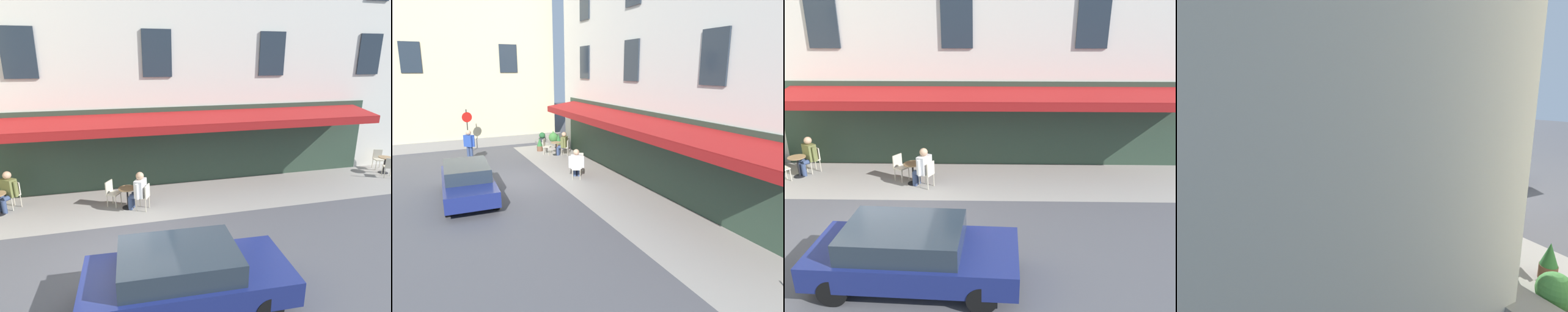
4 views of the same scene
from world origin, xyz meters
TOP-DOWN VIEW (x-y plane):
  - ground_plane at (0.00, 0.00)m, footprint 70.00×70.00m
  - sidewalk_cafe_terrace at (-3.25, -3.40)m, footprint 20.50×3.20m
  - cafe_building_facade at (-4.00, -9.49)m, footprint 20.00×10.70m
  - cafe_table_near_entrance at (-0.23, -3.04)m, footprint 0.60×0.60m
  - cafe_chair_cream_by_window at (-0.80, -2.76)m, footprint 0.54×0.54m
  - cafe_chair_cream_near_door at (0.30, -3.39)m, footprint 0.55×0.55m
  - cafe_table_mid_terrace at (-11.74, -3.88)m, footprint 0.60×0.60m
  - cafe_chair_cream_corner_left at (-11.44, -3.32)m, footprint 0.54×0.54m
  - cafe_chair_cream_facing_street at (-11.92, -4.49)m, footprint 0.50×0.50m
  - cafe_chair_cream_under_awning at (3.60, -4.08)m, footprint 0.56×0.56m
  - seated_patron_in_white at (-0.60, -2.86)m, footprint 0.68×0.65m
  - seated_companion_in_olive at (3.73, -3.91)m, footprint 0.67×0.69m
  - parked_car_navy at (-1.19, 1.95)m, footprint 4.38×2.00m

SIDE VIEW (x-z plane):
  - ground_plane at x=0.00m, z-range 0.00..0.00m
  - sidewalk_cafe_terrace at x=-3.25m, z-range 0.00..0.01m
  - cafe_table_near_entrance at x=-0.23m, z-range 0.12..0.87m
  - cafe_table_mid_terrace at x=-11.74m, z-range 0.12..0.87m
  - cafe_chair_cream_by_window at x=-0.80m, z-range 0.09..1.00m
  - cafe_chair_cream_near_door at x=0.30m, z-range 0.09..1.00m
  - cafe_chair_cream_corner_left at x=-11.44m, z-range 0.09..1.00m
  - cafe_chair_cream_facing_street at x=-11.92m, z-range 0.09..1.00m
  - cafe_chair_cream_under_awning at x=3.60m, z-range 0.09..1.00m
  - parked_car_navy at x=-1.19m, z-range 0.05..1.38m
  - seated_patron_in_white at x=-0.60m, z-range 0.04..1.40m
  - seated_companion_in_olive at x=3.73m, z-range 0.04..1.41m
  - cafe_building_facade at x=-4.00m, z-range -0.01..14.99m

